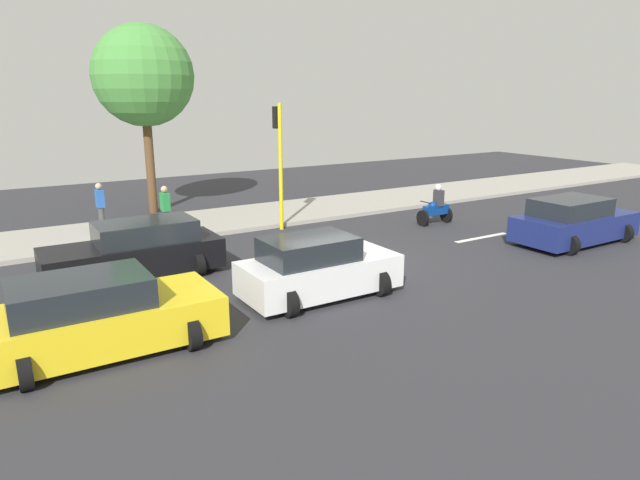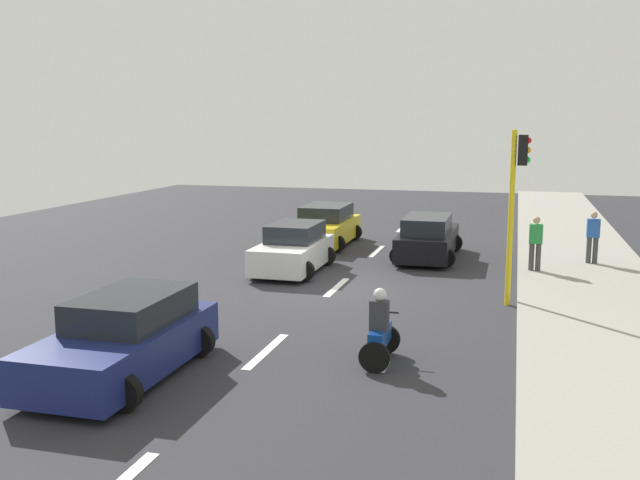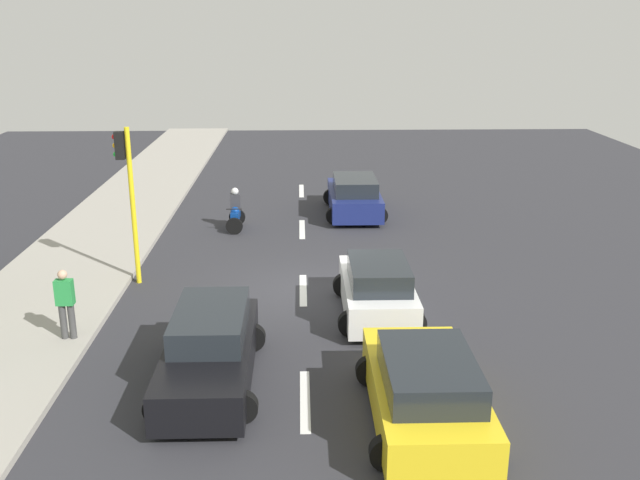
{
  "view_description": "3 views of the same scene",
  "coord_description": "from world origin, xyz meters",
  "px_view_note": "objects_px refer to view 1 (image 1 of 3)",
  "views": [
    {
      "loc": [
        -12.8,
        8.54,
        4.8
      ],
      "look_at": [
        -0.28,
        0.74,
        0.92
      ],
      "focal_mm": 31.22,
      "sensor_mm": 36.0,
      "label": 1
    },
    {
      "loc": [
        4.84,
        -19.39,
        4.69
      ],
      "look_at": [
        -0.53,
        0.11,
        1.34
      ],
      "focal_mm": 40.04,
      "sensor_mm": 36.0,
      "label": 2
    },
    {
      "loc": [
        0.06,
        18.4,
        7.27
      ],
      "look_at": [
        -0.53,
        -1.87,
        0.89
      ],
      "focal_mm": 39.36,
      "sensor_mm": 36.0,
      "label": 3
    }
  ],
  "objects_px": {
    "pedestrian_near_signal": "(100,205)",
    "street_tree_north": "(143,76)",
    "car_yellow_cab": "(98,316)",
    "pedestrian_by_tree": "(166,209)",
    "motorcycle": "(436,207)",
    "car_dark_blue": "(574,222)",
    "car_black": "(136,251)",
    "traffic_light_corner": "(279,148)",
    "car_white": "(317,269)"
  },
  "relations": [
    {
      "from": "pedestrian_near_signal",
      "to": "street_tree_north",
      "type": "distance_m",
      "value": 5.9
    },
    {
      "from": "car_yellow_cab",
      "to": "pedestrian_by_tree",
      "type": "bearing_deg",
      "value": -25.38
    },
    {
      "from": "motorcycle",
      "to": "pedestrian_by_tree",
      "type": "bearing_deg",
      "value": 71.68
    },
    {
      "from": "car_dark_blue",
      "to": "pedestrian_by_tree",
      "type": "xyz_separation_m",
      "value": [
        7.54,
        11.29,
        0.35
      ]
    },
    {
      "from": "car_black",
      "to": "pedestrian_near_signal",
      "type": "distance_m",
      "value": 5.37
    },
    {
      "from": "pedestrian_near_signal",
      "to": "traffic_light_corner",
      "type": "height_order",
      "value": "traffic_light_corner"
    },
    {
      "from": "car_white",
      "to": "pedestrian_by_tree",
      "type": "height_order",
      "value": "pedestrian_by_tree"
    },
    {
      "from": "car_yellow_cab",
      "to": "car_white",
      "type": "xyz_separation_m",
      "value": [
        0.34,
        -5.11,
        -0.0
      ]
    },
    {
      "from": "traffic_light_corner",
      "to": "street_tree_north",
      "type": "relative_size",
      "value": 0.6
    },
    {
      "from": "pedestrian_near_signal",
      "to": "pedestrian_by_tree",
      "type": "height_order",
      "value": "same"
    },
    {
      "from": "car_black",
      "to": "pedestrian_near_signal",
      "type": "bearing_deg",
      "value": -1.64
    },
    {
      "from": "motorcycle",
      "to": "car_yellow_cab",
      "type": "bearing_deg",
      "value": 109.56
    },
    {
      "from": "motorcycle",
      "to": "pedestrian_near_signal",
      "type": "relative_size",
      "value": 0.91
    },
    {
      "from": "car_yellow_cab",
      "to": "car_dark_blue",
      "type": "relative_size",
      "value": 1.0
    },
    {
      "from": "car_yellow_cab",
      "to": "street_tree_north",
      "type": "distance_m",
      "value": 14.1
    },
    {
      "from": "car_white",
      "to": "traffic_light_corner",
      "type": "bearing_deg",
      "value": -20.82
    },
    {
      "from": "car_black",
      "to": "pedestrian_by_tree",
      "type": "distance_m",
      "value": 4.02
    },
    {
      "from": "motorcycle",
      "to": "car_white",
      "type": "bearing_deg",
      "value": 118.43
    },
    {
      "from": "car_dark_blue",
      "to": "traffic_light_corner",
      "type": "distance_m",
      "value": 10.27
    },
    {
      "from": "car_dark_blue",
      "to": "street_tree_north",
      "type": "xyz_separation_m",
      "value": [
        12.3,
        10.42,
        4.76
      ]
    },
    {
      "from": "pedestrian_by_tree",
      "to": "street_tree_north",
      "type": "xyz_separation_m",
      "value": [
        4.75,
        -0.87,
        4.41
      ]
    },
    {
      "from": "motorcycle",
      "to": "traffic_light_corner",
      "type": "bearing_deg",
      "value": 65.46
    },
    {
      "from": "street_tree_north",
      "to": "car_white",
      "type": "bearing_deg",
      "value": -177.29
    },
    {
      "from": "car_yellow_cab",
      "to": "pedestrian_by_tree",
      "type": "height_order",
      "value": "pedestrian_by_tree"
    },
    {
      "from": "traffic_light_corner",
      "to": "car_white",
      "type": "bearing_deg",
      "value": 159.18
    },
    {
      "from": "pedestrian_by_tree",
      "to": "street_tree_north",
      "type": "height_order",
      "value": "street_tree_north"
    },
    {
      "from": "motorcycle",
      "to": "car_dark_blue",
      "type": "bearing_deg",
      "value": -156.48
    },
    {
      "from": "car_white",
      "to": "street_tree_north",
      "type": "bearing_deg",
      "value": 2.71
    },
    {
      "from": "car_yellow_cab",
      "to": "motorcycle",
      "type": "xyz_separation_m",
      "value": [
        4.63,
        -13.02,
        -0.07
      ]
    },
    {
      "from": "car_white",
      "to": "pedestrian_near_signal",
      "type": "distance_m",
      "value": 9.74
    },
    {
      "from": "car_black",
      "to": "motorcycle",
      "type": "xyz_separation_m",
      "value": [
        0.44,
        -11.24,
        -0.07
      ]
    },
    {
      "from": "street_tree_north",
      "to": "motorcycle",
      "type": "bearing_deg",
      "value": -132.77
    },
    {
      "from": "motorcycle",
      "to": "traffic_light_corner",
      "type": "height_order",
      "value": "traffic_light_corner"
    },
    {
      "from": "traffic_light_corner",
      "to": "car_black",
      "type": "bearing_deg",
      "value": 116.09
    },
    {
      "from": "car_dark_blue",
      "to": "pedestrian_near_signal",
      "type": "height_order",
      "value": "pedestrian_near_signal"
    },
    {
      "from": "car_yellow_cab",
      "to": "car_dark_blue",
      "type": "height_order",
      "value": "same"
    },
    {
      "from": "car_black",
      "to": "street_tree_north",
      "type": "bearing_deg",
      "value": -18.37
    },
    {
      "from": "car_black",
      "to": "pedestrian_near_signal",
      "type": "relative_size",
      "value": 2.71
    },
    {
      "from": "traffic_light_corner",
      "to": "car_yellow_cab",
      "type": "bearing_deg",
      "value": 132.69
    },
    {
      "from": "car_yellow_cab",
      "to": "car_white",
      "type": "distance_m",
      "value": 5.12
    },
    {
      "from": "pedestrian_near_signal",
      "to": "car_dark_blue",
      "type": "bearing_deg",
      "value": -125.73
    },
    {
      "from": "motorcycle",
      "to": "pedestrian_by_tree",
      "type": "height_order",
      "value": "pedestrian_by_tree"
    },
    {
      "from": "motorcycle",
      "to": "car_black",
      "type": "bearing_deg",
      "value": 92.22
    },
    {
      "from": "pedestrian_near_signal",
      "to": "car_black",
      "type": "bearing_deg",
      "value": 178.36
    },
    {
      "from": "car_black",
      "to": "pedestrian_by_tree",
      "type": "relative_size",
      "value": 2.71
    },
    {
      "from": "car_black",
      "to": "motorcycle",
      "type": "bearing_deg",
      "value": -87.78
    },
    {
      "from": "car_yellow_cab",
      "to": "traffic_light_corner",
      "type": "distance_m",
      "value": 10.66
    },
    {
      "from": "car_black",
      "to": "pedestrian_by_tree",
      "type": "bearing_deg",
      "value": -28.07
    },
    {
      "from": "motorcycle",
      "to": "pedestrian_near_signal",
      "type": "distance_m",
      "value": 12.14
    },
    {
      "from": "motorcycle",
      "to": "street_tree_north",
      "type": "distance_m",
      "value": 12.53
    }
  ]
}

